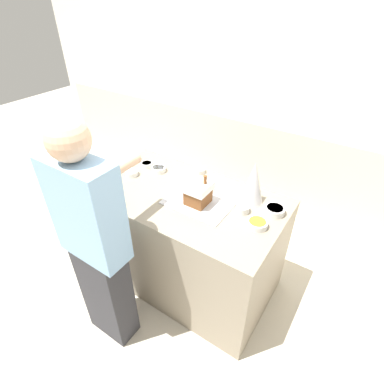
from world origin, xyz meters
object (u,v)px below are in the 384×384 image
candy_bowl_center_rear (147,165)px  candy_bowl_near_tray_right (132,173)px  gingerbread_house (198,193)px  person (96,245)px  candy_bowl_far_left (257,223)px  baking_tray (198,203)px  decorative_tree (253,182)px  candy_bowl_behind_tray (275,210)px  candy_bowl_far_right (199,170)px  candy_bowl_beside_tree (243,209)px  candy_bowl_front_corner (159,169)px

candy_bowl_center_rear → candy_bowl_near_tray_right: size_ratio=0.94×
candy_bowl_center_rear → gingerbread_house: bearing=-16.8°
gingerbread_house → person: size_ratio=0.13×
candy_bowl_far_left → baking_tray: bearing=-179.3°
decorative_tree → candy_bowl_behind_tray: 0.24m
decorative_tree → candy_bowl_far_right: decorative_tree is taller
candy_bowl_far_left → candy_bowl_beside_tree: bearing=149.6°
decorative_tree → candy_bowl_far_left: size_ratio=2.36×
person → candy_bowl_far_right: bearing=84.7°
decorative_tree → candy_bowl_beside_tree: 0.20m
decorative_tree → candy_bowl_front_corner: size_ratio=2.64×
baking_tray → candy_bowl_near_tray_right: candy_bowl_near_tray_right is taller
candy_bowl_beside_tree → candy_bowl_near_tray_right: (-0.96, -0.06, -0.00)m
gingerbread_house → person: bearing=-115.3°
decorative_tree → candy_bowl_beside_tree: decorative_tree is taller
gingerbread_house → candy_bowl_behind_tray: bearing=21.6°
baking_tray → candy_bowl_center_rear: 0.67m
candy_bowl_beside_tree → person: (-0.62, -0.76, -0.06)m
candy_bowl_near_tray_right → person: person is taller
baking_tray → candy_bowl_far_right: 0.43m
decorative_tree → person: (-0.62, -0.91, -0.19)m
candy_bowl_front_corner → candy_bowl_center_rear: size_ratio=1.23×
candy_bowl_front_corner → candy_bowl_beside_tree: candy_bowl_beside_tree is taller
gingerbread_house → candy_bowl_beside_tree: size_ratio=2.49×
candy_bowl_near_tray_right → candy_bowl_behind_tray: bearing=8.3°
candy_bowl_center_rear → candy_bowl_near_tray_right: (-0.01, -0.17, 0.00)m
gingerbread_house → candy_bowl_behind_tray: 0.53m
baking_tray → person: 0.74m
gingerbread_house → candy_bowl_beside_tree: bearing=16.4°
candy_bowl_center_rear → baking_tray: bearing=-16.8°
gingerbread_house → candy_bowl_center_rear: bearing=163.2°
candy_bowl_beside_tree → candy_bowl_far_right: bearing=152.4°
gingerbread_house → candy_bowl_behind_tray: size_ratio=1.66×
person → candy_bowl_behind_tray: bearing=46.9°
gingerbread_house → decorative_tree: (0.30, 0.24, 0.06)m
decorative_tree → person: person is taller
decorative_tree → candy_bowl_far_left: bearing=-57.6°
candy_bowl_front_corner → candy_bowl_center_rear: 0.13m
candy_bowl_far_right → candy_bowl_behind_tray: bearing=-13.4°
baking_tray → candy_bowl_beside_tree: size_ratio=5.18×
baking_tray → candy_bowl_far_left: (0.45, 0.01, 0.02)m
candy_bowl_center_rear → candy_bowl_behind_tray: bearing=0.1°
candy_bowl_near_tray_right → person: 0.77m
candy_bowl_behind_tray → candy_bowl_near_tray_right: (-1.15, -0.17, -0.00)m
baking_tray → candy_bowl_front_corner: candy_bowl_front_corner is taller
candy_bowl_behind_tray → candy_bowl_far_left: size_ratio=1.01×
candy_bowl_behind_tray → baking_tray: bearing=-158.4°
candy_bowl_beside_tree → candy_bowl_behind_tray: size_ratio=0.66×
candy_bowl_front_corner → candy_bowl_far_left: 0.98m
candy_bowl_front_corner → candy_bowl_beside_tree: bearing=-7.1°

